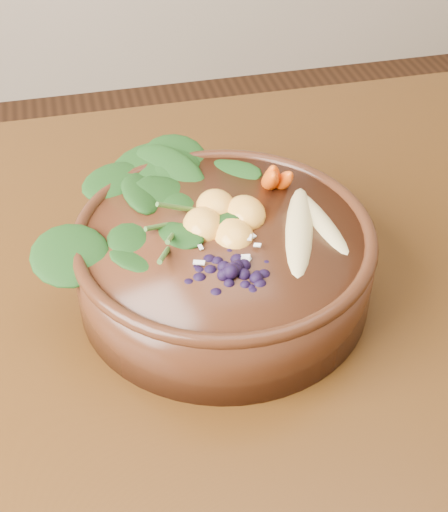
{
  "coord_description": "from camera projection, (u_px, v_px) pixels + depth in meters",
  "views": [
    {
      "loc": [
        -0.37,
        -0.5,
        1.26
      ],
      "look_at": [
        -0.25,
        0.03,
        0.8
      ],
      "focal_mm": 50.0,
      "sensor_mm": 36.0,
      "label": 1
    }
  ],
  "objects": [
    {
      "name": "dining_table",
      "position": [
        436.0,
        333.0,
        0.83
      ],
      "size": [
        1.6,
        0.9,
        0.75
      ],
      "color": "#331C0C",
      "rests_on": "ground"
    },
    {
      "name": "carrot_cluster",
      "position": [
        269.0,
        150.0,
        0.73
      ],
      "size": [
        0.07,
        0.07,
        0.08
      ],
      "primitive_type": null,
      "rotation": [
        0.0,
        0.0,
        -0.15
      ],
      "color": "#F55711",
      "rests_on": "stoneware_bowl"
    },
    {
      "name": "stoneware_bowl",
      "position": [
        224.0,
        264.0,
        0.72
      ],
      "size": [
        0.34,
        0.34,
        0.08
      ],
      "primitive_type": "cylinder",
      "rotation": [
        0.0,
        0.0,
        -0.15
      ],
      "color": "#472413",
      "rests_on": "dining_table"
    },
    {
      "name": "banana_halves",
      "position": [
        311.0,
        214.0,
        0.7
      ],
      "size": [
        0.09,
        0.16,
        0.03
      ],
      "rotation": [
        0.0,
        0.0,
        -0.15
      ],
      "color": "#E0CC84",
      "rests_on": "stoneware_bowl"
    },
    {
      "name": "kale_heap",
      "position": [
        174.0,
        180.0,
        0.73
      ],
      "size": [
        0.22,
        0.2,
        0.05
      ],
      "primitive_type": null,
      "rotation": [
        0.0,
        0.0,
        -0.15
      ],
      "color": "#1C4516",
      "rests_on": "stoneware_bowl"
    },
    {
      "name": "coconut_flakes",
      "position": [
        228.0,
        242.0,
        0.68
      ],
      "size": [
        0.1,
        0.09,
        0.01
      ],
      "primitive_type": null,
      "rotation": [
        0.0,
        0.0,
        -0.15
      ],
      "color": "white",
      "rests_on": "stoneware_bowl"
    },
    {
      "name": "blueberry_pile",
      "position": [
        233.0,
        257.0,
        0.64
      ],
      "size": [
        0.15,
        0.12,
        0.04
      ],
      "primitive_type": null,
      "rotation": [
        0.0,
        0.0,
        -0.15
      ],
      "color": "black",
      "rests_on": "stoneware_bowl"
    },
    {
      "name": "mandarin_cluster",
      "position": [
        224.0,
        208.0,
        0.7
      ],
      "size": [
        0.1,
        0.11,
        0.03
      ],
      "primitive_type": null,
      "rotation": [
        0.0,
        0.0,
        -0.15
      ],
      "color": "#FAAA3A",
      "rests_on": "stoneware_bowl"
    }
  ]
}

